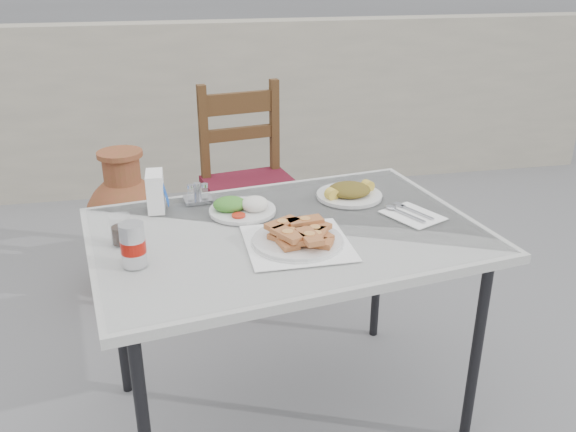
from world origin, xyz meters
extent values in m
plane|color=slate|center=(0.00, 0.00, 0.00)|extent=(80.00, 80.00, 0.00)
cylinder|color=black|center=(0.68, -0.35, 0.37)|extent=(0.04, 0.04, 0.74)
cylinder|color=black|center=(-0.54, 0.18, 0.37)|extent=(0.04, 0.04, 0.74)
cylinder|color=black|center=(0.57, 0.35, 0.37)|extent=(0.04, 0.04, 0.74)
cube|color=white|center=(0.07, -0.08, 0.77)|extent=(1.41, 1.07, 0.03)
cube|color=white|center=(0.07, -0.08, 0.78)|extent=(1.37, 1.02, 0.01)
cube|color=white|center=(0.08, -0.20, 0.79)|extent=(0.33, 0.33, 0.00)
cylinder|color=silver|center=(0.08, -0.20, 0.80)|extent=(0.29, 0.29, 0.01)
cylinder|color=silver|center=(0.08, -0.20, 0.79)|extent=(0.30, 0.30, 0.01)
cylinder|color=silver|center=(-0.06, 0.08, 0.79)|extent=(0.24, 0.24, 0.01)
ellipsoid|color=white|center=(-0.01, 0.07, 0.82)|extent=(0.10, 0.10, 0.05)
ellipsoid|color=#306E1F|center=(-0.10, 0.09, 0.82)|extent=(0.12, 0.11, 0.05)
cylinder|color=red|center=(-0.08, 0.02, 0.80)|extent=(0.05, 0.05, 0.01)
cylinder|color=silver|center=(0.36, 0.15, 0.79)|extent=(0.25, 0.25, 0.01)
ellipsoid|color=#256A1A|center=(0.36, 0.15, 0.82)|extent=(0.16, 0.15, 0.05)
cylinder|color=gold|center=(0.28, 0.12, 0.82)|extent=(0.05, 0.05, 0.05)
cylinder|color=gold|center=(0.44, 0.17, 0.82)|extent=(0.05, 0.05, 0.05)
cylinder|color=silver|center=(-0.42, -0.25, 0.85)|extent=(0.07, 0.07, 0.13)
cylinder|color=#B4160C|center=(-0.42, -0.25, 0.85)|extent=(0.07, 0.07, 0.04)
cylinder|color=#B1B2B8|center=(-0.42, -0.25, 0.92)|extent=(0.07, 0.07, 0.00)
cylinder|color=white|center=(-0.47, -0.09, 0.83)|extent=(0.07, 0.07, 0.10)
cylinder|color=black|center=(-0.47, -0.09, 0.82)|extent=(0.06, 0.06, 0.06)
cube|color=white|center=(-0.36, 0.17, 0.86)|extent=(0.06, 0.12, 0.14)
cube|color=blue|center=(-0.32, 0.17, 0.85)|extent=(0.02, 0.06, 0.08)
cube|color=#B1B2B8|center=(-0.21, 0.22, 0.79)|extent=(0.11, 0.09, 0.01)
cylinder|color=white|center=(-0.23, 0.20, 0.83)|extent=(0.02, 0.02, 0.06)
cylinder|color=white|center=(-0.18, 0.20, 0.83)|extent=(0.02, 0.02, 0.06)
cylinder|color=#B1B2B8|center=(-0.21, 0.24, 0.83)|extent=(0.03, 0.03, 0.05)
cube|color=white|center=(0.53, -0.07, 0.79)|extent=(0.22, 0.24, 0.00)
cube|color=#B1B2B8|center=(0.51, -0.08, 0.79)|extent=(0.08, 0.14, 0.00)
ellipsoid|color=#B1B2B8|center=(0.47, 0.00, 0.80)|extent=(0.04, 0.05, 0.01)
cube|color=#B1B2B8|center=(0.55, -0.06, 0.79)|extent=(0.07, 0.14, 0.00)
cube|color=#B1B2B8|center=(0.51, 0.02, 0.79)|extent=(0.04, 0.05, 0.00)
cube|color=#3A1F0F|center=(-0.05, 0.78, 0.24)|extent=(0.05, 0.05, 0.49)
cube|color=#3A1F0F|center=(0.34, 0.85, 0.24)|extent=(0.05, 0.05, 0.49)
cube|color=#3A1F0F|center=(-0.12, 1.17, 0.24)|extent=(0.05, 0.05, 0.49)
cube|color=#3A1F0F|center=(0.27, 1.24, 0.24)|extent=(0.05, 0.05, 0.49)
cube|color=maroon|center=(0.11, 1.01, 0.52)|extent=(0.53, 0.53, 0.05)
cube|color=#3A1F0F|center=(-0.12, 1.17, 0.76)|extent=(0.05, 0.05, 0.54)
cube|color=#3A1F0F|center=(0.27, 1.24, 0.76)|extent=(0.05, 0.05, 0.54)
cube|color=#3A1F0F|center=(0.08, 1.20, 0.92)|extent=(0.43, 0.11, 0.11)
cube|color=#3A1F0F|center=(0.08, 1.20, 0.76)|extent=(0.43, 0.11, 0.07)
cylinder|color=brown|center=(-0.54, 1.04, 0.04)|extent=(0.32, 0.32, 0.08)
ellipsoid|color=brown|center=(-0.54, 1.04, 0.35)|extent=(0.42, 0.42, 0.53)
cylinder|color=beige|center=(-0.54, 1.04, 0.35)|extent=(0.43, 0.43, 0.06)
cylinder|color=brown|center=(-0.54, 1.04, 0.65)|extent=(0.18, 0.18, 0.16)
cylinder|color=brown|center=(-0.54, 1.04, 0.74)|extent=(0.22, 0.22, 0.03)
cube|color=#A8A08C|center=(0.00, 2.50, 0.60)|extent=(6.00, 0.25, 1.20)
camera|label=1|loc=(-0.30, -1.91, 1.65)|focal=38.00mm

